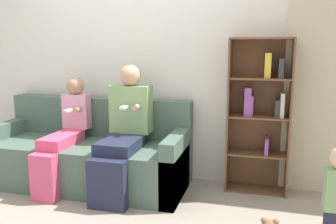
{
  "coord_description": "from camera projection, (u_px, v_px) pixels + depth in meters",
  "views": [
    {
      "loc": [
        1.37,
        -2.75,
        1.43
      ],
      "look_at": [
        0.48,
        0.56,
        0.81
      ],
      "focal_mm": 38.0,
      "sensor_mm": 36.0,
      "label": 1
    }
  ],
  "objects": [
    {
      "name": "ground_plane",
      "position": [
        101.0,
        208.0,
        3.22
      ],
      "size": [
        14.0,
        14.0,
        0.0
      ],
      "primitive_type": "plane",
      "color": "#9E9384"
    },
    {
      "name": "back_wall",
      "position": [
        136.0,
        62.0,
        3.9
      ],
      "size": [
        10.0,
        0.06,
        2.55
      ],
      "color": "silver",
      "rests_on": "ground_plane"
    },
    {
      "name": "child_seated",
      "position": [
        64.0,
        133.0,
        3.61
      ],
      "size": [
        0.29,
        0.8,
        1.12
      ],
      "color": "#DB4C75",
      "rests_on": "ground_plane"
    },
    {
      "name": "adult_seated",
      "position": [
        124.0,
        128.0,
        3.47
      ],
      "size": [
        0.41,
        0.79,
        1.26
      ],
      "color": "#232842",
      "rests_on": "ground_plane"
    },
    {
      "name": "curtain_panel",
      "position": [
        333.0,
        88.0,
        3.38
      ],
      "size": [
        0.89,
        0.04,
        2.09
      ],
      "color": "beige",
      "rests_on": "ground_plane"
    },
    {
      "name": "bookshelf",
      "position": [
        260.0,
        112.0,
        3.51
      ],
      "size": [
        0.6,
        0.29,
        1.52
      ],
      "color": "brown",
      "rests_on": "ground_plane"
    },
    {
      "name": "couch",
      "position": [
        88.0,
        156.0,
        3.75
      ],
      "size": [
        2.09,
        0.83,
        0.88
      ],
      "color": "#4C6656",
      "rests_on": "ground_plane"
    }
  ]
}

